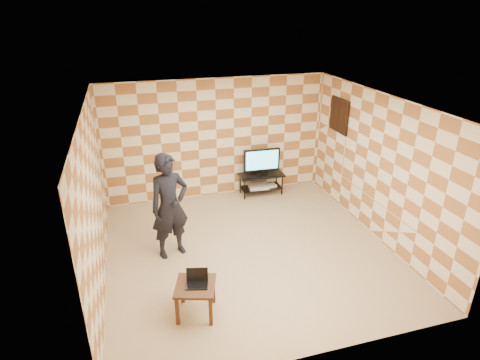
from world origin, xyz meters
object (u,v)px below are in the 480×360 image
object	(u,v)px
tv	(262,160)
person	(170,206)
tv_stand	(261,179)
side_table	(195,290)

from	to	relation	value
tv	person	xyz separation A→B (m)	(-2.32, -1.89, 0.10)
tv_stand	person	size ratio (longest dim) A/B	0.55
tv_stand	side_table	world-z (taller)	same
tv_stand	tv	bearing A→B (deg)	-87.48
side_table	person	world-z (taller)	person
tv	side_table	xyz separation A→B (m)	(-2.19, -3.52, -0.43)
tv	person	bearing A→B (deg)	-140.80
tv	side_table	world-z (taller)	tv
tv	tv_stand	bearing A→B (deg)	92.52
tv_stand	side_table	size ratio (longest dim) A/B	1.50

